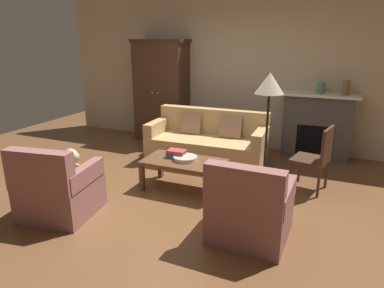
{
  "coord_description": "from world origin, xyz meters",
  "views": [
    {
      "loc": [
        1.85,
        -3.81,
        2.0
      ],
      "look_at": [
        -0.01,
        0.51,
        0.55
      ],
      "focal_mm": 32.25,
      "sensor_mm": 36.0,
      "label": 1
    }
  ],
  "objects_px": {
    "mantel_vase_jade": "(321,88)",
    "mantel_vase_bronze": "(346,88)",
    "book_stack": "(176,154)",
    "dog": "(72,157)",
    "side_chair_wooden": "(317,155)",
    "floor_lamp": "(269,91)",
    "armoire": "(162,91)",
    "fireplace": "(317,125)",
    "couch": "(208,144)",
    "coffee_table": "(184,164)",
    "armchair_near_left": "(58,190)",
    "armchair_near_right": "(250,210)",
    "fruit_bowl": "(185,158)"
  },
  "relations": [
    {
      "from": "mantel_vase_jade",
      "to": "mantel_vase_bronze",
      "type": "xyz_separation_m",
      "value": [
        0.38,
        0.0,
        0.03
      ]
    },
    {
      "from": "book_stack",
      "to": "dog",
      "type": "relative_size",
      "value": 0.53
    },
    {
      "from": "side_chair_wooden",
      "to": "floor_lamp",
      "type": "relative_size",
      "value": 0.56
    },
    {
      "from": "mantel_vase_bronze",
      "to": "armoire",
      "type": "bearing_deg",
      "value": -178.97
    },
    {
      "from": "fireplace",
      "to": "couch",
      "type": "relative_size",
      "value": 0.65
    },
    {
      "from": "side_chair_wooden",
      "to": "book_stack",
      "type": "bearing_deg",
      "value": -162.09
    },
    {
      "from": "mantel_vase_jade",
      "to": "dog",
      "type": "xyz_separation_m",
      "value": [
        -3.39,
        -2.21,
        -0.97
      ]
    },
    {
      "from": "coffee_table",
      "to": "fireplace",
      "type": "bearing_deg",
      "value": 54.51
    },
    {
      "from": "armoire",
      "to": "mantel_vase_bronze",
      "type": "distance_m",
      "value": 3.34
    },
    {
      "from": "mantel_vase_bronze",
      "to": "armchair_near_left",
      "type": "height_order",
      "value": "mantel_vase_bronze"
    },
    {
      "from": "coffee_table",
      "to": "armchair_near_right",
      "type": "xyz_separation_m",
      "value": [
        1.12,
        -0.84,
        -0.05
      ]
    },
    {
      "from": "coffee_table",
      "to": "book_stack",
      "type": "distance_m",
      "value": 0.2
    },
    {
      "from": "mantel_vase_jade",
      "to": "couch",
      "type": "bearing_deg",
      "value": -148.92
    },
    {
      "from": "fireplace",
      "to": "floor_lamp",
      "type": "relative_size",
      "value": 0.79
    },
    {
      "from": "armchair_near_left",
      "to": "dog",
      "type": "relative_size",
      "value": 1.81
    },
    {
      "from": "book_stack",
      "to": "side_chair_wooden",
      "type": "relative_size",
      "value": 0.29
    },
    {
      "from": "armoire",
      "to": "armchair_near_left",
      "type": "xyz_separation_m",
      "value": [
        0.39,
        -3.3,
        -0.68
      ]
    },
    {
      "from": "armoire",
      "to": "armchair_near_right",
      "type": "xyz_separation_m",
      "value": [
        2.54,
        -2.9,
        -0.68
      ]
    },
    {
      "from": "couch",
      "to": "fruit_bowl",
      "type": "xyz_separation_m",
      "value": [
        0.1,
        -1.12,
        0.13
      ]
    },
    {
      "from": "coffee_table",
      "to": "dog",
      "type": "distance_m",
      "value": 1.87
    },
    {
      "from": "armoire",
      "to": "armchair_near_right",
      "type": "distance_m",
      "value": 3.91
    },
    {
      "from": "armchair_near_left",
      "to": "dog",
      "type": "height_order",
      "value": "armchair_near_left"
    },
    {
      "from": "fireplace",
      "to": "mantel_vase_bronze",
      "type": "relative_size",
      "value": 5.38
    },
    {
      "from": "fireplace",
      "to": "mantel_vase_bronze",
      "type": "bearing_deg",
      "value": -2.7
    },
    {
      "from": "couch",
      "to": "fireplace",
      "type": "bearing_deg",
      "value": 31.54
    },
    {
      "from": "couch",
      "to": "armchair_near_left",
      "type": "xyz_separation_m",
      "value": [
        -0.95,
        -2.38,
        -0.0
      ]
    },
    {
      "from": "couch",
      "to": "side_chair_wooden",
      "type": "xyz_separation_m",
      "value": [
        1.74,
        -0.49,
        0.19
      ]
    },
    {
      "from": "fireplace",
      "to": "book_stack",
      "type": "height_order",
      "value": "fireplace"
    },
    {
      "from": "book_stack",
      "to": "armchair_near_left",
      "type": "xyz_separation_m",
      "value": [
        -0.88,
        -1.31,
        -0.16
      ]
    },
    {
      "from": "couch",
      "to": "armchair_near_left",
      "type": "height_order",
      "value": "armchair_near_left"
    },
    {
      "from": "book_stack",
      "to": "armchair_near_right",
      "type": "height_order",
      "value": "armchair_near_right"
    },
    {
      "from": "fruit_bowl",
      "to": "side_chair_wooden",
      "type": "distance_m",
      "value": 1.76
    },
    {
      "from": "floor_lamp",
      "to": "dog",
      "type": "distance_m",
      "value": 3.13
    },
    {
      "from": "mantel_vase_jade",
      "to": "side_chair_wooden",
      "type": "distance_m",
      "value": 1.62
    },
    {
      "from": "armoire",
      "to": "coffee_table",
      "type": "bearing_deg",
      "value": -55.27
    },
    {
      "from": "couch",
      "to": "dog",
      "type": "relative_size",
      "value": 3.99
    },
    {
      "from": "fruit_bowl",
      "to": "mantel_vase_bronze",
      "type": "relative_size",
      "value": 1.39
    },
    {
      "from": "mantel_vase_jade",
      "to": "floor_lamp",
      "type": "height_order",
      "value": "floor_lamp"
    },
    {
      "from": "mantel_vase_bronze",
      "to": "floor_lamp",
      "type": "height_order",
      "value": "floor_lamp"
    },
    {
      "from": "armchair_near_left",
      "to": "side_chair_wooden",
      "type": "xyz_separation_m",
      "value": [
        2.68,
        1.9,
        0.2
      ]
    },
    {
      "from": "floor_lamp",
      "to": "fireplace",
      "type": "bearing_deg",
      "value": 74.69
    },
    {
      "from": "couch",
      "to": "mantel_vase_jade",
      "type": "distance_m",
      "value": 2.09
    },
    {
      "from": "couch",
      "to": "mantel_vase_jade",
      "type": "height_order",
      "value": "mantel_vase_jade"
    },
    {
      "from": "mantel_vase_jade",
      "to": "armchair_near_right",
      "type": "bearing_deg",
      "value": -97.82
    },
    {
      "from": "side_chair_wooden",
      "to": "fruit_bowl",
      "type": "bearing_deg",
      "value": -158.96
    },
    {
      "from": "dog",
      "to": "floor_lamp",
      "type": "bearing_deg",
      "value": 7.91
    },
    {
      "from": "armchair_near_left",
      "to": "side_chair_wooden",
      "type": "relative_size",
      "value": 0.98
    },
    {
      "from": "book_stack",
      "to": "mantel_vase_bronze",
      "type": "xyz_separation_m",
      "value": [
        2.06,
        2.04,
        0.76
      ]
    },
    {
      "from": "fruit_bowl",
      "to": "dog",
      "type": "xyz_separation_m",
      "value": [
        -1.87,
        -0.12,
        -0.2
      ]
    },
    {
      "from": "coffee_table",
      "to": "fruit_bowl",
      "type": "bearing_deg",
      "value": 78.77
    }
  ]
}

